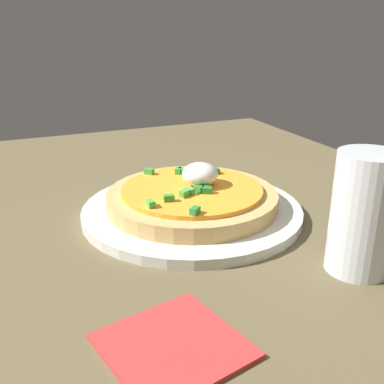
# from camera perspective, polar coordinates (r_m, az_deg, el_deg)

# --- Properties ---
(dining_table) EXTENTS (1.14, 0.74, 0.02)m
(dining_table) POSITION_cam_1_polar(r_m,az_deg,el_deg) (0.57, 4.14, -5.36)
(dining_table) COLOR brown
(dining_table) RESTS_ON ground
(plate) EXTENTS (0.29, 0.29, 0.01)m
(plate) POSITION_cam_1_polar(r_m,az_deg,el_deg) (0.60, 0.00, -2.36)
(plate) COLOR silver
(plate) RESTS_ON dining_table
(pizza) EXTENTS (0.22, 0.22, 0.06)m
(pizza) POSITION_cam_1_polar(r_m,az_deg,el_deg) (0.59, 0.05, -0.54)
(pizza) COLOR tan
(pizza) RESTS_ON plate
(cup_near) EXTENTS (0.06, 0.06, 0.13)m
(cup_near) POSITION_cam_1_polar(r_m,az_deg,el_deg) (0.48, 20.90, -3.04)
(cup_near) COLOR silver
(cup_near) RESTS_ON dining_table
(napkin) EXTENTS (0.12, 0.12, 0.00)m
(napkin) POSITION_cam_1_polar(r_m,az_deg,el_deg) (0.37, -2.40, -18.93)
(napkin) COLOR red
(napkin) RESTS_ON dining_table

